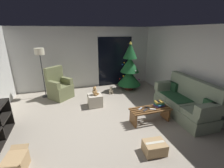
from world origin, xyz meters
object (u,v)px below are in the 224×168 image
at_px(ottoman, 95,100).
at_px(cardboard_box_open_near_shelf, 16,163).
at_px(christmas_tree, 130,69).
at_px(floor_lamp, 40,56).
at_px(book_stack, 159,104).
at_px(remote_black, 147,107).
at_px(remote_graphite, 145,110).
at_px(cardboard_box_taped_mid_floor, 154,148).
at_px(coffee_table, 150,113).
at_px(remote_white, 153,109).
at_px(teddy_bear_cream_by_tree, 111,90).
at_px(remote_silver, 140,109).
at_px(cell_phone, 158,101).
at_px(teddy_bear_honey, 95,91).
at_px(couch, 185,102).
at_px(armchair, 59,87).

bearing_deg(ottoman, cardboard_box_open_near_shelf, -131.69).
height_order(christmas_tree, floor_lamp, christmas_tree).
relative_size(book_stack, cardboard_box_open_near_shelf, 0.48).
bearing_deg(remote_black, book_stack, -46.05).
distance_m(remote_graphite, cardboard_box_taped_mid_floor, 1.08).
bearing_deg(remote_graphite, book_stack, -107.78).
distance_m(coffee_table, cardboard_box_taped_mid_floor, 1.16).
distance_m(remote_white, floor_lamp, 4.10).
bearing_deg(teddy_bear_cream_by_tree, floor_lamp, 169.69).
bearing_deg(remote_silver, cell_phone, -116.75).
xyz_separation_m(remote_black, teddy_bear_cream_by_tree, (-0.36, 2.13, -0.28)).
xyz_separation_m(ottoman, teddy_bear_honey, (0.01, -0.01, 0.32)).
distance_m(remote_graphite, cell_phone, 0.48).
bearing_deg(remote_white, remote_black, 57.87).
height_order(couch, remote_graphite, couch).
bearing_deg(cell_phone, armchair, 145.09).
xyz_separation_m(ottoman, cardboard_box_open_near_shelf, (-1.81, -2.03, -0.05)).
distance_m(remote_silver, armchair, 3.11).
bearing_deg(couch, remote_silver, 178.58).
relative_size(book_stack, cell_phone, 1.92).
bearing_deg(teddy_bear_cream_by_tree, ottoman, -133.57).
height_order(remote_silver, cell_phone, cell_phone).
xyz_separation_m(remote_graphite, remote_white, (0.20, -0.02, 0.00)).
bearing_deg(couch, teddy_bear_honey, 150.85).
bearing_deg(remote_silver, floor_lamp, 17.17).
relative_size(coffee_table, remote_white, 7.05).
relative_size(coffee_table, remote_graphite, 7.05).
relative_size(teddy_bear_cream_by_tree, cardboard_box_taped_mid_floor, 0.62).
bearing_deg(cell_phone, coffee_table, -158.76).
bearing_deg(couch, remote_graphite, -177.06).
distance_m(remote_white, book_stack, 0.31).
xyz_separation_m(couch, cardboard_box_taped_mid_floor, (-1.63, -1.06, -0.28)).
bearing_deg(remote_silver, remote_black, -116.27).
distance_m(floor_lamp, cardboard_box_taped_mid_floor, 4.58).
height_order(couch, book_stack, couch).
height_order(christmas_tree, cardboard_box_taped_mid_floor, christmas_tree).
xyz_separation_m(remote_white, floor_lamp, (-2.88, 2.71, 1.11)).
xyz_separation_m(remote_black, remote_graphite, (-0.12, -0.11, 0.00)).
bearing_deg(remote_graphite, coffee_table, -107.08).
bearing_deg(remote_graphite, couch, -117.37).
bearing_deg(remote_black, coffee_table, -92.31).
distance_m(book_stack, cardboard_box_open_near_shelf, 3.43).
height_order(ottoman, teddy_bear_cream_by_tree, ottoman).
bearing_deg(coffee_table, book_stack, 12.11).
xyz_separation_m(remote_white, cell_phone, (0.25, 0.14, 0.14)).
bearing_deg(teddy_bear_honey, coffee_table, -47.59).
xyz_separation_m(remote_black, cardboard_box_taped_mid_floor, (-0.43, -1.10, -0.28)).
height_order(remote_graphite, teddy_bear_cream_by_tree, remote_graphite).
height_order(ottoman, cardboard_box_taped_mid_floor, ottoman).
xyz_separation_m(christmas_tree, floor_lamp, (-3.28, 0.23, 0.63)).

